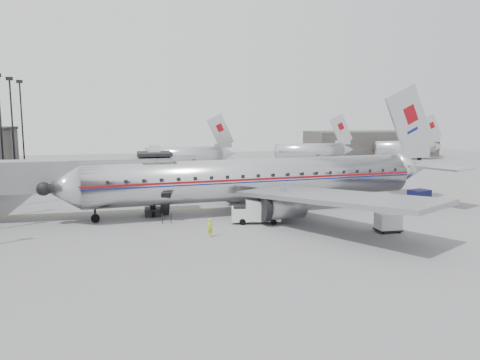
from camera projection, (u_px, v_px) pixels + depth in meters
The scene contains 12 objects.
ground at pixel (251, 218), 45.89m from camera, with size 160.00×160.00×0.00m, color slate.
hangar at pixel (370, 144), 113.32m from camera, with size 30.00×12.00×6.00m, color #373432.
apron_line at pixel (264, 205), 52.34m from camera, with size 0.15×60.00×0.01m, color gold.
jet_bridge at pixel (75, 176), 45.16m from camera, with size 21.00×6.20×7.10m.
distant_aircraft_near at pixel (185, 155), 85.64m from camera, with size 16.39×3.20×10.26m.
distant_aircraft_mid at pixel (310, 151), 95.25m from camera, with size 16.39×3.20×10.26m.
distant_aircraft_far at pixel (405, 147), 104.41m from camera, with size 16.39×3.20×10.26m.
airliner at pixel (263, 179), 48.85m from camera, with size 43.12×39.80×13.64m.
service_van at pixel (257, 211), 43.83m from camera, with size 4.81×2.57×2.15m.
baggage_cart_navy at pixel (419, 197), 52.08m from camera, with size 2.66×2.29×1.78m.
baggage_cart_white at pixel (388, 222), 40.57m from camera, with size 2.10×1.61×1.62m.
ramp_worker at pixel (210, 228), 38.89m from camera, with size 0.56×0.37×1.55m, color #C7CD18.
Camera 1 is at (-11.05, -43.54, 10.17)m, focal length 35.00 mm.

